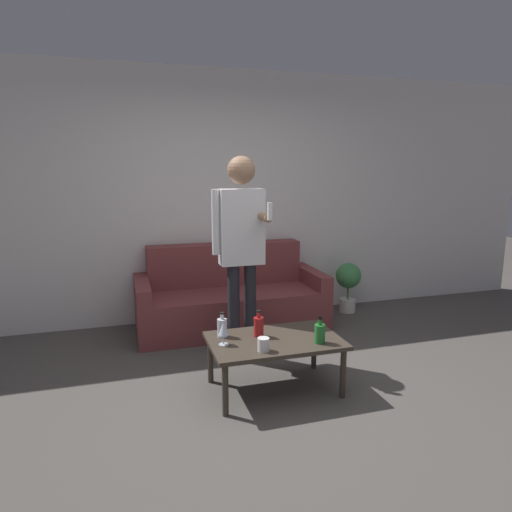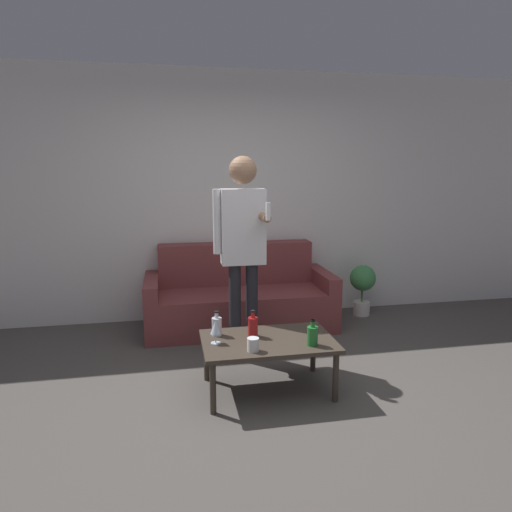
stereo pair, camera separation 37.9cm
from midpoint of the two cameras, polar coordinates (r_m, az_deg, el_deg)
ground_plane at (r=3.33m, az=6.11°, el=-19.30°), size 16.00×16.00×0.00m
wall_back at (r=5.07m, az=-1.04°, el=7.35°), size 8.00×0.06×2.70m
couch at (r=4.87m, az=0.13°, el=-5.33°), size 1.95×0.81×0.86m
coffee_table at (r=3.49m, az=4.69°, el=-11.07°), size 0.99×0.62×0.41m
bottle_orange at (r=3.52m, az=-1.83°, el=-8.76°), size 0.08×0.08×0.19m
bottle_green at (r=3.50m, az=2.74°, el=-8.79°), size 0.08×0.08×0.21m
bottle_dark at (r=3.39m, az=10.32°, el=-9.76°), size 0.08×0.08×0.19m
wine_glass_near at (r=3.35m, az=-1.83°, el=-9.05°), size 0.08×0.08×0.17m
cup_on_table at (r=3.25m, az=3.04°, el=-11.05°), size 0.08×0.08×0.10m
person_standing_front at (r=3.89m, az=1.10°, el=2.14°), size 0.44×0.44×1.77m
potted_plant at (r=5.39m, az=15.16°, el=-3.37°), size 0.29×0.29×0.58m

